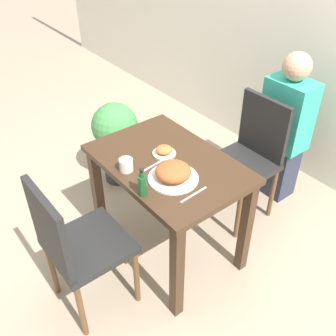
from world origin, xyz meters
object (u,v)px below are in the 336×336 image
at_px(chair_far, 250,153).
at_px(potted_plant_left, 116,135).
at_px(drink_cup, 126,165).
at_px(sauce_bottle, 142,184).
at_px(person_figure, 284,129).
at_px(chair_near, 74,243).
at_px(food_plate, 173,173).
at_px(side_plate, 164,151).

height_order(chair_far, potted_plant_left, chair_far).
height_order(chair_far, drink_cup, chair_far).
xyz_separation_m(sauce_bottle, person_figure, (-0.11, 1.36, -0.23)).
height_order(chair_near, chair_far, same).
bearing_deg(food_plate, drink_cup, -145.77).
bearing_deg(side_plate, sauce_bottle, -54.81).
distance_m(food_plate, person_figure, 1.18).
xyz_separation_m(drink_cup, sauce_bottle, (0.23, -0.05, 0.03)).
bearing_deg(chair_far, chair_near, -90.03).
xyz_separation_m(chair_near, sauce_bottle, (0.11, 0.38, 0.29)).
xyz_separation_m(food_plate, drink_cup, (-0.23, -0.16, -0.01)).
distance_m(sauce_bottle, person_figure, 1.39).
relative_size(chair_near, food_plate, 3.23).
relative_size(side_plate, drink_cup, 1.80).
bearing_deg(person_figure, chair_near, -90.05).
distance_m(food_plate, sauce_bottle, 0.21).
xyz_separation_m(side_plate, person_figure, (0.11, 1.05, -0.19)).
xyz_separation_m(chair_near, food_plate, (0.12, 0.58, 0.26)).
relative_size(chair_near, sauce_bottle, 5.30).
distance_m(chair_near, chair_far, 1.37).
bearing_deg(potted_plant_left, food_plate, -13.41).
height_order(chair_far, person_figure, person_figure).
relative_size(chair_near, person_figure, 0.78).
bearing_deg(chair_near, chair_far, -90.03).
relative_size(food_plate, person_figure, 0.24).
height_order(side_plate, potted_plant_left, side_plate).
bearing_deg(drink_cup, chair_far, 83.03).
bearing_deg(side_plate, potted_plant_left, 170.46).
height_order(side_plate, person_figure, person_figure).
xyz_separation_m(food_plate, person_figure, (-0.11, 1.16, -0.21)).
xyz_separation_m(food_plate, potted_plant_left, (-1.04, 0.25, -0.35)).
relative_size(potted_plant_left, person_figure, 0.60).
bearing_deg(potted_plant_left, person_figure, 44.68).
bearing_deg(side_plate, drink_cup, -91.58).
distance_m(side_plate, person_figure, 1.07).
distance_m(chair_far, drink_cup, 0.99).
height_order(drink_cup, sauce_bottle, sauce_bottle).
height_order(side_plate, sauce_bottle, sauce_bottle).
height_order(side_plate, drink_cup, drink_cup).
height_order(chair_far, side_plate, chair_far).
distance_m(chair_near, potted_plant_left, 1.24).
xyz_separation_m(chair_far, drink_cup, (-0.12, -0.95, 0.26)).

